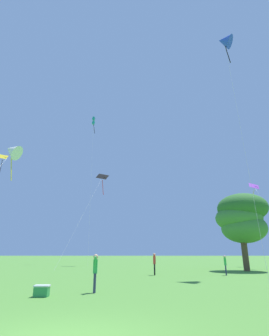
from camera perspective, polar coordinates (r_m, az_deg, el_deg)
name	(u,v)px	position (r m, az deg, el deg)	size (l,w,h in m)	color
kite_purple_streamer	(257,189)	(36.30, 24.74, -4.20)	(1.38, 9.61, 10.23)	purple
kite_yellow_diamond	(2,162)	(44.35, -26.50, 1.15)	(1.34, 12.02, 16.11)	yellow
kite_black_large	(103,181)	(41.96, -6.76, -2.75)	(4.10, 12.39, 13.91)	black
kite_orange_box	(245,202)	(41.43, 22.66, -6.81)	(1.41, 12.30, 9.46)	orange
kite_teal_box	(95,122)	(56.19, -8.51, 9.76)	(2.23, 10.33, 28.58)	teal
kite_blue_delta	(226,41)	(32.68, 18.94, 24.34)	(3.97, 9.47, 24.08)	blue
kite_white_distant	(14,151)	(18.89, -24.48, 3.31)	(1.52, 8.46, 8.61)	white
person_near_tree	(156,262)	(22.83, 4.58, -19.39)	(0.23, 0.54, 1.68)	black
person_in_red_shirt	(97,269)	(12.96, -8.11, -20.67)	(0.22, 0.53, 1.63)	#2D3351
person_with_spool	(227,263)	(23.79, 19.15, -18.71)	(0.21, 0.49, 1.51)	#2D3351
tree_left_oak	(243,217)	(30.50, 22.26, -9.75)	(5.43, 5.13, 7.76)	brown
picnic_cooler	(43,291)	(12.39, -18.97, -23.60)	(0.60, 0.40, 0.44)	#2D8C47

